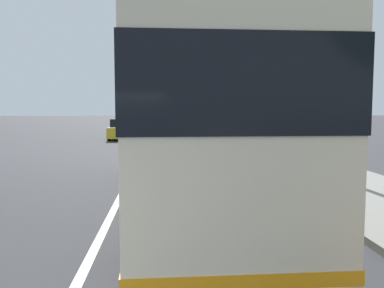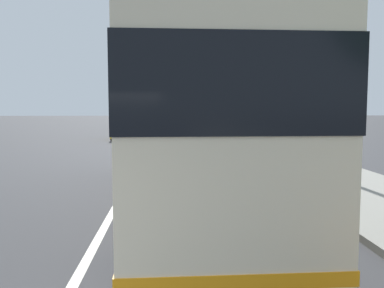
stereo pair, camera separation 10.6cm
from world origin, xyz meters
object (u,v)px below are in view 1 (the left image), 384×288
car_ahead_same_lane (170,125)px  utility_pole (284,63)px  car_behind_bus (171,118)px  car_far_distant (132,122)px  car_oncoming (124,130)px  coach_bus (192,122)px

car_ahead_same_lane → utility_pole: (-20.13, -4.40, 3.45)m
car_ahead_same_lane → car_behind_bus: bearing=-3.3°
car_far_distant → car_behind_bus: (14.55, -4.40, 0.04)m
car_oncoming → coach_bus: bearing=10.2°
car_ahead_same_lane → car_behind_bus: car_behind_bus is taller
car_behind_bus → utility_pole: size_ratio=0.55×
coach_bus → utility_pole: size_ratio=1.43×
car_behind_bus → utility_pole: bearing=-177.8°
coach_bus → car_oncoming: (20.42, 3.63, -1.28)m
coach_bus → car_far_distant: size_ratio=2.56×
coach_bus → car_behind_bus: bearing=-1.6°
car_ahead_same_lane → car_behind_bus: (22.05, -0.42, 0.04)m
car_far_distant → car_behind_bus: size_ratio=1.01×
car_far_distant → car_oncoming: bearing=2.5°
car_behind_bus → car_oncoming: bearing=169.1°
car_ahead_same_lane → utility_pole: 20.89m
car_oncoming → car_far_distant: bearing=-177.9°
car_behind_bus → utility_pole: (-42.17, -3.97, 3.42)m
utility_pole → car_behind_bus: bearing=5.4°
car_behind_bus → coach_bus: bearing=176.4°
coach_bus → car_behind_bus: size_ratio=2.58×
car_oncoming → car_ahead_same_lane: car_oncoming is taller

